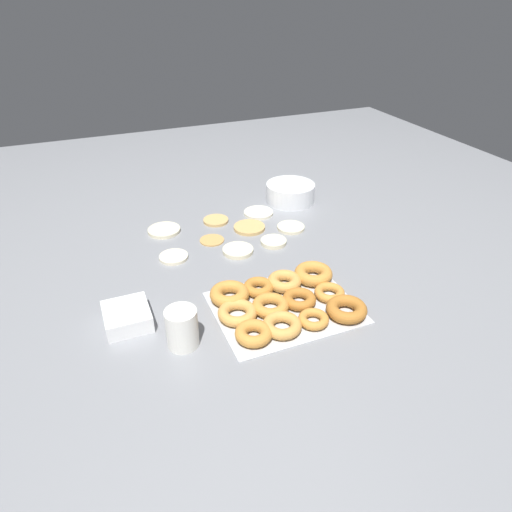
{
  "coord_description": "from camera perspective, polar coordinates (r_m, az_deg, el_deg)",
  "views": [
    {
      "loc": [
        -0.46,
        -1.19,
        0.76
      ],
      "look_at": [
        -0.01,
        -0.09,
        0.04
      ],
      "focal_mm": 32.0,
      "sensor_mm": 36.0,
      "label": 1
    }
  ],
  "objects": [
    {
      "name": "batter_bowl",
      "position": [
        1.83,
        4.31,
        7.89
      ],
      "size": [
        0.19,
        0.19,
        0.07
      ],
      "color": "white",
      "rests_on": "ground_plane"
    },
    {
      "name": "pancake_1",
      "position": [
        1.48,
        -2.27,
        0.71
      ],
      "size": [
        0.1,
        0.1,
        0.01
      ],
      "primitive_type": "cylinder",
      "color": "beige",
      "rests_on": "ground_plane"
    },
    {
      "name": "pancake_6",
      "position": [
        1.63,
        4.38,
        3.58
      ],
      "size": [
        0.1,
        0.1,
        0.01
      ],
      "primitive_type": "cylinder",
      "color": "beige",
      "rests_on": "ground_plane"
    },
    {
      "name": "pancake_2",
      "position": [
        1.62,
        -0.84,
        3.59
      ],
      "size": [
        0.11,
        0.11,
        0.01
      ],
      "primitive_type": "cylinder",
      "color": "tan",
      "rests_on": "ground_plane"
    },
    {
      "name": "paper_cup",
      "position": [
        1.12,
        -9.24,
        -8.88
      ],
      "size": [
        0.08,
        0.08,
        0.1
      ],
      "color": "white",
      "rests_on": "ground_plane"
    },
    {
      "name": "pancake_5",
      "position": [
        1.68,
        -5.04,
        4.45
      ],
      "size": [
        0.09,
        0.09,
        0.01
      ],
      "primitive_type": "cylinder",
      "color": "tan",
      "rests_on": "ground_plane"
    },
    {
      "name": "ground_plane",
      "position": [
        1.49,
        -1.18,
        0.47
      ],
      "size": [
        3.0,
        3.0,
        0.0
      ],
      "primitive_type": "plane",
      "color": "gray"
    },
    {
      "name": "pancake_0",
      "position": [
        1.53,
        2.21,
        1.8
      ],
      "size": [
        0.09,
        0.09,
        0.01
      ],
      "primitive_type": "cylinder",
      "color": "beige",
      "rests_on": "ground_plane"
    },
    {
      "name": "pancake_3",
      "position": [
        1.56,
        -5.53,
        2.06
      ],
      "size": [
        0.08,
        0.08,
        0.01
      ],
      "primitive_type": "cylinder",
      "color": "tan",
      "rests_on": "ground_plane"
    },
    {
      "name": "container_stack",
      "position": [
        1.22,
        -15.81,
        -7.29
      ],
      "size": [
        0.11,
        0.12,
        0.05
      ],
      "color": "white",
      "rests_on": "ground_plane"
    },
    {
      "name": "pancake_7",
      "position": [
        1.47,
        -10.25,
        -0.11
      ],
      "size": [
        0.09,
        0.09,
        0.01
      ],
      "primitive_type": "cylinder",
      "color": "beige",
      "rests_on": "ground_plane"
    },
    {
      "name": "pancake_8",
      "position": [
        1.64,
        -11.42,
        3.18
      ],
      "size": [
        0.11,
        0.11,
        0.01
      ],
      "primitive_type": "cylinder",
      "color": "beige",
      "rests_on": "ground_plane"
    },
    {
      "name": "donut_tray",
      "position": [
        1.24,
        3.51,
        -5.67
      ],
      "size": [
        0.38,
        0.3,
        0.04
      ],
      "color": "silver",
      "rests_on": "ground_plane"
    },
    {
      "name": "pancake_4",
      "position": [
        1.73,
        0.31,
        5.42
      ],
      "size": [
        0.11,
        0.11,
        0.01
      ],
      "primitive_type": "cylinder",
      "color": "silver",
      "rests_on": "ground_plane"
    }
  ]
}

